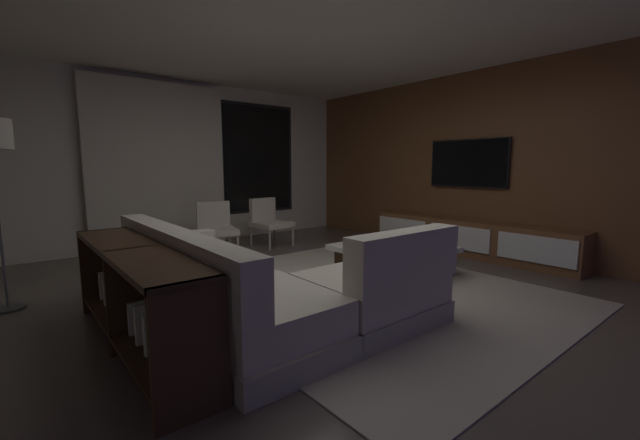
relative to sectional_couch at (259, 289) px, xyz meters
The scene contains 13 objects.
floor 0.98m from the sectional_couch, 10.69° to the left, with size 9.20×9.20×0.00m, color #564C44.
back_wall_with_window 4.03m from the sectional_couch, 77.22° to the left, with size 6.60×0.30×2.70m.
media_wall 4.12m from the sectional_couch, ahead, with size 0.12×7.80×2.70m.
ceiling 2.59m from the sectional_couch, 10.69° to the left, with size 8.20×8.20×0.00m, color silver.
area_rug 1.30m from the sectional_couch, ahead, with size 3.20×3.80×0.01m, color #ADA391.
sectional_couch is the anchor object (origin of this frame).
coffee_table 2.01m from the sectional_couch, ahead, with size 1.16×1.16×0.36m.
book_stack_on_coffee_table 1.94m from the sectional_couch, ahead, with size 0.29×0.21×0.09m.
accent_chair_near_window 3.28m from the sectional_couch, 56.82° to the left, with size 0.60×0.61×0.78m.
accent_chair_by_curtain 2.79m from the sectional_couch, 72.68° to the left, with size 0.65×0.67×0.78m.
media_console 3.70m from the sectional_couch, ahead, with size 0.46×3.10×0.52m.
mounted_tv 4.04m from the sectional_couch, ahead, with size 0.05×1.24×0.72m.
console_table_behind_couch 0.93m from the sectional_couch, behind, with size 0.40×2.10×0.74m.
Camera 1 is at (-2.50, -2.91, 1.30)m, focal length 21.85 mm.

